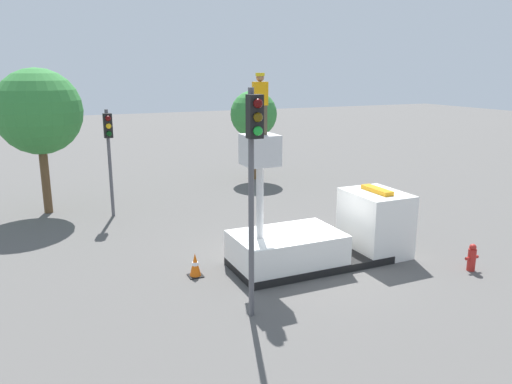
% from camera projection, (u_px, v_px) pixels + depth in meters
% --- Properties ---
extents(ground_plane, '(120.00, 120.00, 0.00)m').
position_uv_depth(ground_plane, '(310.00, 264.00, 16.19)').
color(ground_plane, '#565451').
extents(bucket_truck, '(5.94, 2.26, 4.30)m').
position_uv_depth(bucket_truck, '(325.00, 236.00, 16.21)').
color(bucket_truck, black).
rests_on(bucket_truck, ground).
extents(worker, '(0.40, 0.26, 1.75)m').
position_uv_depth(worker, '(260.00, 104.00, 14.25)').
color(worker, brown).
rests_on(worker, bucket_truck).
extents(traffic_light_pole, '(0.34, 0.57, 5.74)m').
position_uv_depth(traffic_light_pole, '(253.00, 161.00, 11.73)').
color(traffic_light_pole, '#515156').
rests_on(traffic_light_pole, ground).
extents(traffic_light_across, '(0.34, 0.57, 4.56)m').
position_uv_depth(traffic_light_across, '(109.00, 142.00, 20.64)').
color(traffic_light_across, '#515156').
rests_on(traffic_light_across, ground).
extents(fire_hydrant, '(0.49, 0.25, 0.88)m').
position_uv_depth(fire_hydrant, '(472.00, 258.00, 15.57)').
color(fire_hydrant, '#B2231E').
rests_on(fire_hydrant, ground).
extents(traffic_cone_rear, '(0.44, 0.44, 0.74)m').
position_uv_depth(traffic_cone_rear, '(195.00, 265.00, 15.15)').
color(traffic_cone_rear, black).
rests_on(traffic_cone_rear, ground).
extents(tree_left_bg, '(2.62, 2.62, 5.03)m').
position_uv_depth(tree_left_bg, '(254.00, 115.00, 27.99)').
color(tree_left_bg, brown).
rests_on(tree_left_bg, ground).
extents(tree_right_bg, '(3.62, 3.62, 6.24)m').
position_uv_depth(tree_right_bg, '(39.00, 112.00, 20.99)').
color(tree_right_bg, brown).
rests_on(tree_right_bg, ground).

